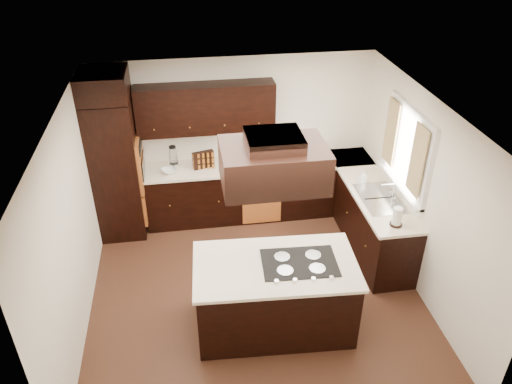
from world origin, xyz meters
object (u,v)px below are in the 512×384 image
range_hood (273,165)px  spice_rack (203,160)px  island (275,296)px  oven_column (117,168)px

range_hood → spice_rack: size_ratio=3.28×
island → range_hood: 1.72m
oven_column → spice_rack: bearing=3.9°
island → range_hood: size_ratio=1.70×
oven_column → spice_rack: oven_column is taller
range_hood → spice_rack: bearing=104.7°
range_hood → oven_column: bearing=129.7°
oven_column → island: oven_column is taller
spice_rack → oven_column: bearing=168.5°
island → spice_rack: bearing=108.4°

